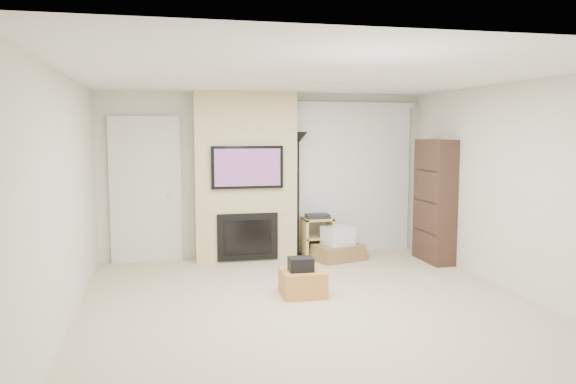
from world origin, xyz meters
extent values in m
cube|color=beige|center=(0.00, 0.00, 0.00)|extent=(5.00, 5.50, 0.00)
cube|color=white|center=(0.00, 0.00, 2.50)|extent=(5.00, 5.50, 0.00)
cube|color=silver|center=(0.00, 2.75, 1.25)|extent=(5.00, 0.00, 2.50)
cube|color=silver|center=(0.00, -2.75, 1.25)|extent=(5.00, 0.00, 2.50)
cube|color=silver|center=(-2.50, 0.00, 1.25)|extent=(0.00, 5.50, 2.50)
cube|color=silver|center=(2.50, 0.00, 1.25)|extent=(0.00, 5.50, 2.50)
cube|color=silver|center=(0.40, 0.80, 2.50)|extent=(0.35, 0.18, 0.01)
cube|color=#C6833B|center=(0.02, 0.52, 0.15)|extent=(0.52, 0.52, 0.30)
cube|color=black|center=(-0.01, 0.48, 0.38)|extent=(0.29, 0.23, 0.16)
cube|color=beige|center=(-0.35, 2.55, 1.25)|extent=(1.50, 0.40, 2.50)
cube|color=black|center=(-0.35, 2.32, 1.40)|extent=(1.05, 0.06, 0.62)
cube|color=#522D4E|center=(-0.35, 2.29, 1.40)|extent=(0.96, 0.00, 0.54)
cube|color=black|center=(-0.35, 2.34, 0.37)|extent=(0.90, 0.04, 0.70)
cube|color=black|center=(-0.35, 2.32, 0.37)|extent=(0.70, 0.02, 0.50)
cube|color=silver|center=(-1.80, 2.71, 1.07)|extent=(1.02, 0.08, 2.14)
cube|color=beige|center=(-1.80, 2.72, 1.02)|extent=(0.90, 0.05, 2.05)
cylinder|color=silver|center=(-1.46, 2.67, 1.00)|extent=(0.07, 0.06, 0.07)
cube|color=silver|center=(1.40, 2.69, 2.33)|extent=(1.98, 0.10, 0.08)
cube|color=white|center=(1.40, 2.70, 1.15)|extent=(1.90, 0.03, 2.29)
cylinder|color=black|center=(0.45, 2.49, 0.02)|extent=(0.28, 0.28, 0.03)
cylinder|color=black|center=(0.45, 2.49, 0.91)|extent=(0.03, 0.03, 1.78)
cone|color=black|center=(0.45, 2.49, 1.82)|extent=(0.28, 0.28, 0.18)
cube|color=tan|center=(0.54, 2.44, 0.30)|extent=(0.04, 0.38, 0.60)
cube|color=tan|center=(0.95, 2.44, 0.30)|extent=(0.04, 0.38, 0.60)
cube|color=tan|center=(0.74, 2.44, 0.01)|extent=(0.45, 0.38, 0.03)
cube|color=tan|center=(0.74, 2.44, 0.30)|extent=(0.45, 0.38, 0.03)
cube|color=tan|center=(0.74, 2.44, 0.58)|extent=(0.45, 0.38, 0.03)
cube|color=black|center=(0.74, 2.44, 0.63)|extent=(0.35, 0.25, 0.06)
cube|color=olive|center=(0.99, 2.18, 0.04)|extent=(0.88, 0.76, 0.08)
cube|color=olive|center=(0.99, 2.18, 0.12)|extent=(0.83, 0.71, 0.07)
cube|color=olive|center=(0.99, 2.18, 0.19)|extent=(0.79, 0.67, 0.07)
cube|color=silver|center=(0.99, 2.18, 0.36)|extent=(0.50, 0.47, 0.27)
cube|color=#352219|center=(2.34, 1.76, 0.90)|extent=(0.30, 0.80, 1.80)
cube|color=#352219|center=(2.32, 1.76, 0.45)|extent=(0.26, 0.72, 0.02)
cube|color=#352219|center=(2.32, 1.76, 0.90)|extent=(0.26, 0.72, 0.02)
cube|color=#352219|center=(2.32, 1.76, 1.35)|extent=(0.26, 0.72, 0.02)
camera|label=1|loc=(-1.58, -5.73, 1.93)|focal=35.00mm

